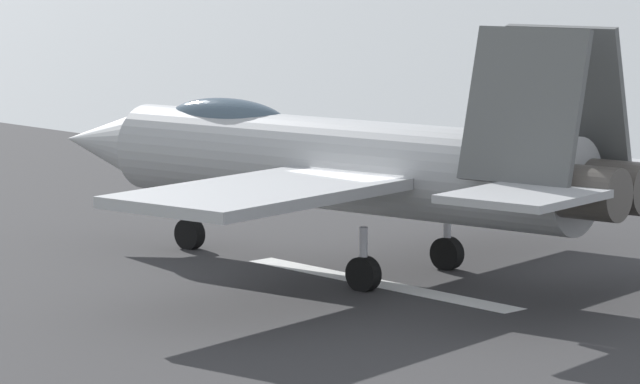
{
  "coord_description": "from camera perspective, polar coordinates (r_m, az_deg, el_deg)",
  "views": [
    {
      "loc": [
        -27.21,
        26.17,
        7.31
      ],
      "look_at": [
        -0.31,
        1.69,
        2.2
      ],
      "focal_mm": 97.8,
      "sensor_mm": 36.0,
      "label": 1
    }
  ],
  "objects": [
    {
      "name": "fighter_jet",
      "position": [
        39.43,
        0.59,
        1.01
      ],
      "size": [
        16.9,
        14.68,
        5.71
      ],
      "color": "#A4A5A7",
      "rests_on": "ground"
    },
    {
      "name": "crew_person",
      "position": [
        55.39,
        1.21,
        1.24
      ],
      "size": [
        0.49,
        0.57,
        1.6
      ],
      "color": "#1E2338",
      "rests_on": "ground"
    },
    {
      "name": "runway_strip",
      "position": [
        38.44,
        1.57,
        -2.95
      ],
      "size": [
        240.0,
        26.0,
        0.02
      ],
      "color": "#323132",
      "rests_on": "ground"
    },
    {
      "name": "ground_plane",
      "position": [
        38.45,
        1.55,
        -2.96
      ],
      "size": [
        400.0,
        400.0,
        0.0
      ],
      "primitive_type": "plane",
      "color": "gray"
    }
  ]
}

